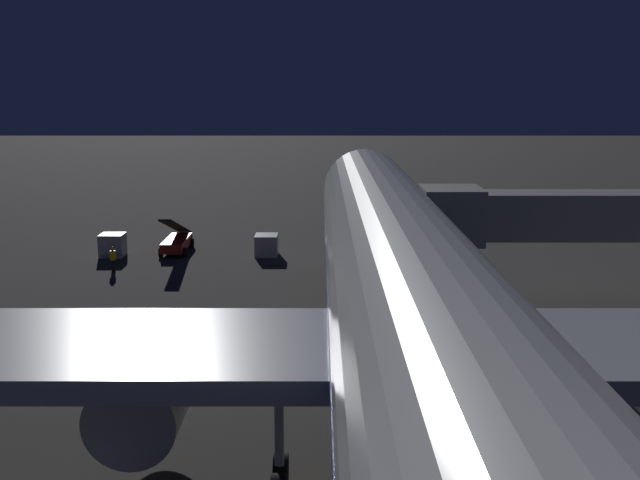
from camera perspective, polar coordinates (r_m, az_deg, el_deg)
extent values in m
plane|color=#383533|center=(32.78, 5.34, -10.63)|extent=(320.00, 320.00, 0.00)
cylinder|color=silver|center=(24.63, 7.01, -4.98)|extent=(5.45, 55.98, 5.45)
sphere|color=silver|center=(51.99, 3.32, 3.77)|extent=(5.34, 5.34, 5.34)
cube|color=navy|center=(24.75, 6.98, -5.89)|extent=(5.51, 53.74, 0.50)
cube|color=black|center=(50.25, 3.44, 4.60)|extent=(3.00, 1.40, 0.90)
cube|color=#B7BABF|center=(23.63, 7.35, -8.14)|extent=(52.45, 6.63, 0.70)
cylinder|color=#B7BABF|center=(25.69, -12.84, -11.27)|extent=(2.82, 4.56, 2.82)
cylinder|color=black|center=(27.75, -11.79, -9.47)|extent=(2.40, 0.15, 2.40)
cylinder|color=#B7BABF|center=(49.08, 3.51, -0.42)|extent=(0.28, 0.28, 2.04)
cylinder|color=black|center=(49.44, 3.48, -2.26)|extent=(0.45, 1.20, 1.20)
cylinder|color=#B7BABF|center=(24.44, 17.62, -13.47)|extent=(0.28, 0.28, 2.04)
cylinder|color=black|center=(25.70, 16.94, -16.16)|extent=(0.45, 1.20, 1.20)
cylinder|color=#B7BABF|center=(23.39, -3.05, -14.08)|extent=(0.28, 0.28, 2.04)
cylinder|color=black|center=(24.70, -2.93, -16.83)|extent=(0.45, 1.20, 1.20)
cube|color=#9E9E99|center=(42.19, 9.69, 1.83)|extent=(3.20, 3.40, 3.00)
cube|color=black|center=(41.97, 7.81, 1.84)|extent=(0.70, 3.20, 2.70)
cylinder|color=#B7BABF|center=(43.03, 10.86, -2.53)|extent=(0.56, 0.56, 4.12)
cylinder|color=black|center=(43.60, 11.55, -4.76)|extent=(0.25, 0.60, 0.60)
cylinder|color=black|center=(43.37, 9.99, -4.79)|extent=(0.25, 0.60, 0.60)
cube|color=maroon|center=(58.31, -10.58, -0.22)|extent=(1.60, 4.75, 0.70)
cube|color=black|center=(58.07, -10.63, 0.99)|extent=(0.90, 8.24, 2.53)
cylinder|color=black|center=(59.83, -9.47, -0.23)|extent=(0.24, 0.70, 0.70)
cylinder|color=black|center=(60.14, -11.09, -0.23)|extent=(0.24, 0.70, 0.70)
cylinder|color=black|center=(56.62, -10.02, -0.91)|extent=(0.24, 0.70, 0.70)
cylinder|color=black|center=(56.95, -11.72, -0.91)|extent=(0.24, 0.70, 0.70)
cube|color=#B7BABF|center=(58.00, -15.13, -0.36)|extent=(1.71, 1.67, 1.65)
cube|color=#B7BABF|center=(56.37, -3.99, -0.38)|extent=(1.64, 1.88, 1.54)
cylinder|color=black|center=(53.27, -15.08, -1.86)|extent=(0.28, 0.28, 0.80)
cylinder|color=yellow|center=(53.12, -15.12, -1.11)|extent=(0.40, 0.40, 0.63)
sphere|color=tan|center=(53.03, -15.14, -0.65)|extent=(0.24, 0.24, 0.24)
sphere|color=yellow|center=(53.02, -15.15, -0.60)|extent=(0.23, 0.23, 0.23)
cone|color=orange|center=(55.02, 5.43, -1.23)|extent=(0.36, 0.36, 0.55)
cone|color=orange|center=(54.78, 0.84, -1.23)|extent=(0.36, 0.36, 0.55)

